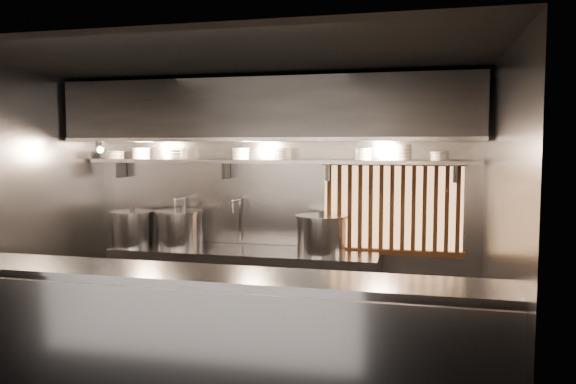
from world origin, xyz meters
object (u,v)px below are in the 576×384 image
at_px(heat_lamp, 99,145).
at_px(stock_pot_left, 179,228).
at_px(stock_pot_mid, 133,228).
at_px(pendant_bulb, 263,154).
at_px(stock_pot_right, 321,234).

distance_m(heat_lamp, stock_pot_left, 1.29).
distance_m(stock_pot_left, stock_pot_mid, 0.55).
xyz_separation_m(heat_lamp, pendant_bulb, (1.80, 0.35, -0.11)).
height_order(stock_pot_left, stock_pot_right, stock_pot_left).
bearing_deg(stock_pot_right, heat_lamp, -173.52).
relative_size(pendant_bulb, stock_pot_left, 0.27).
distance_m(heat_lamp, pendant_bulb, 1.83).
relative_size(heat_lamp, stock_pot_left, 0.51).
distance_m(stock_pot_mid, stock_pot_right, 2.21).
height_order(stock_pot_mid, stock_pot_right, stock_pot_right).
bearing_deg(stock_pot_mid, stock_pot_left, 8.93).
xyz_separation_m(heat_lamp, stock_pot_mid, (0.26, 0.24, -0.96)).
height_order(pendant_bulb, stock_pot_left, pendant_bulb).
bearing_deg(heat_lamp, stock_pot_right, 6.48).
bearing_deg(pendant_bulb, stock_pot_mid, -175.88).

